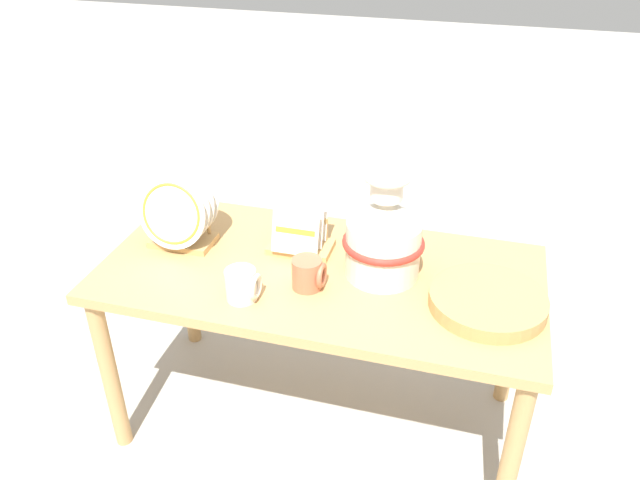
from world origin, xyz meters
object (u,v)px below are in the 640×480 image
ceramic_vase (384,234)px  mug_cream_glaze (243,285)px  dish_rack_round_plates (179,216)px  mug_terracotta_glaze (309,274)px  wicker_charger_stack (488,301)px  dish_rack_square_plates (301,236)px

ceramic_vase → mug_cream_glaze: ceramic_vase is taller
ceramic_vase → dish_rack_round_plates: ceramic_vase is taller
mug_terracotta_glaze → mug_cream_glaze: bearing=-147.6°
ceramic_vase → mug_cream_glaze: size_ratio=3.47×
wicker_charger_stack → mug_terracotta_glaze: (-0.53, -0.04, 0.03)m
dish_rack_round_plates → mug_cream_glaze: size_ratio=2.55×
dish_rack_square_plates → mug_cream_glaze: dish_rack_square_plates is taller
dish_rack_round_plates → mug_cream_glaze: bearing=-36.5°
wicker_charger_stack → dish_rack_round_plates: bearing=175.3°
mug_terracotta_glaze → wicker_charger_stack: bearing=4.5°
dish_rack_round_plates → mug_terracotta_glaze: (0.48, -0.12, -0.06)m
ceramic_vase → dish_rack_square_plates: ceramic_vase is taller
dish_rack_round_plates → wicker_charger_stack: (1.02, -0.08, -0.09)m
dish_rack_square_plates → mug_cream_glaze: size_ratio=2.08×
ceramic_vase → wicker_charger_stack: 0.36m
ceramic_vase → wicker_charger_stack: ceramic_vase is taller
dish_rack_round_plates → wicker_charger_stack: bearing=-4.7°
wicker_charger_stack → mug_cream_glaze: mug_cream_glaze is taller
mug_terracotta_glaze → mug_cream_glaze: same height
dish_rack_round_plates → mug_terracotta_glaze: 0.50m
dish_rack_round_plates → dish_rack_square_plates: dish_rack_round_plates is taller
wicker_charger_stack → mug_cream_glaze: 0.72m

